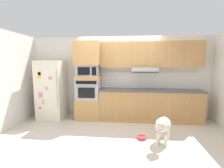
% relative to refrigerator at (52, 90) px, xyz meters
% --- Properties ---
extents(ground_plane, '(9.60, 9.60, 0.00)m').
position_rel_refrigerator_xyz_m(ground_plane, '(2.04, -0.68, -0.88)').
color(ground_plane, beige).
extents(back_kitchen_wall, '(6.20, 0.12, 2.50)m').
position_rel_refrigerator_xyz_m(back_kitchen_wall, '(2.04, 0.43, 0.37)').
color(back_kitchen_wall, silver).
rests_on(back_kitchen_wall, ground).
extents(side_panel_left, '(0.12, 7.10, 2.50)m').
position_rel_refrigerator_xyz_m(side_panel_left, '(-0.76, -0.68, 0.37)').
color(side_panel_left, silver).
rests_on(side_panel_left, ground).
extents(refrigerator, '(0.76, 0.73, 1.76)m').
position_rel_refrigerator_xyz_m(refrigerator, '(0.00, 0.00, 0.00)').
color(refrigerator, silver).
rests_on(refrigerator, ground).
extents(oven_base_cabinet, '(0.74, 0.62, 0.60)m').
position_rel_refrigerator_xyz_m(oven_base_cabinet, '(1.14, 0.07, -0.58)').
color(oven_base_cabinet, tan).
rests_on(oven_base_cabinet, ground).
extents(built_in_oven, '(0.70, 0.62, 0.60)m').
position_rel_refrigerator_xyz_m(built_in_oven, '(1.14, 0.07, 0.02)').
color(built_in_oven, '#A8AAAF').
rests_on(built_in_oven, oven_base_cabinet).
extents(appliance_mid_shelf, '(0.74, 0.62, 0.10)m').
position_rel_refrigerator_xyz_m(appliance_mid_shelf, '(1.14, 0.07, 0.37)').
color(appliance_mid_shelf, tan).
rests_on(appliance_mid_shelf, built_in_oven).
extents(microwave, '(0.64, 0.54, 0.32)m').
position_rel_refrigerator_xyz_m(microwave, '(1.14, 0.07, 0.58)').
color(microwave, '#A8AAAF').
rests_on(microwave, appliance_mid_shelf).
extents(appliance_upper_cabinet, '(0.74, 0.62, 0.68)m').
position_rel_refrigerator_xyz_m(appliance_upper_cabinet, '(1.14, 0.07, 1.08)').
color(appliance_upper_cabinet, tan).
rests_on(appliance_upper_cabinet, microwave).
extents(lower_cabinet_run, '(2.92, 0.63, 0.88)m').
position_rel_refrigerator_xyz_m(lower_cabinet_run, '(2.96, 0.07, -0.44)').
color(lower_cabinet_run, tan).
rests_on(lower_cabinet_run, ground).
extents(countertop_slab, '(2.96, 0.64, 0.04)m').
position_rel_refrigerator_xyz_m(countertop_slab, '(2.96, 0.07, 0.02)').
color(countertop_slab, '#4C4C51').
rests_on(countertop_slab, lower_cabinet_run).
extents(backsplash_panel, '(2.96, 0.02, 0.50)m').
position_rel_refrigerator_xyz_m(backsplash_panel, '(2.96, 0.36, 0.29)').
color(backsplash_panel, silver).
rests_on(backsplash_panel, countertop_slab).
extents(upper_cabinet_with_hood, '(2.92, 0.48, 0.88)m').
position_rel_refrigerator_xyz_m(upper_cabinet_with_hood, '(2.95, 0.19, 1.02)').
color(upper_cabinet_with_hood, tan).
rests_on(upper_cabinet_with_hood, backsplash_panel).
extents(screwdriver, '(0.14, 0.13, 0.03)m').
position_rel_refrigerator_xyz_m(screwdriver, '(1.95, 0.03, 0.05)').
color(screwdriver, red).
rests_on(screwdriver, countertop_slab).
extents(dog, '(0.44, 0.86, 0.62)m').
position_rel_refrigerator_xyz_m(dog, '(3.05, -1.39, -0.48)').
color(dog, beige).
rests_on(dog, ground).
extents(dog_food_bowl, '(0.20, 0.20, 0.06)m').
position_rel_refrigerator_xyz_m(dog_food_bowl, '(2.64, -1.21, -0.85)').
color(dog_food_bowl, red).
rests_on(dog_food_bowl, ground).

